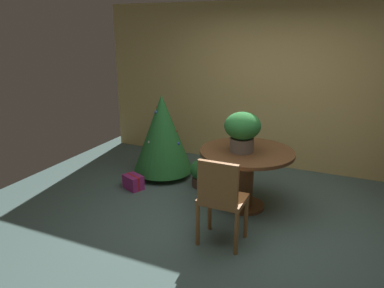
# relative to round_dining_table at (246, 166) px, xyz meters

# --- Properties ---
(ground_plane) EXTENTS (6.60, 6.60, 0.00)m
(ground_plane) POSITION_rel_round_dining_table_xyz_m (-0.02, -0.54, -0.56)
(ground_plane) COLOR #4C6660
(back_wall_panel) EXTENTS (6.00, 0.10, 2.60)m
(back_wall_panel) POSITION_rel_round_dining_table_xyz_m (-0.02, 1.66, 0.74)
(back_wall_panel) COLOR tan
(back_wall_panel) RESTS_ON ground_plane
(round_dining_table) EXTENTS (1.16, 1.16, 0.76)m
(round_dining_table) POSITION_rel_round_dining_table_xyz_m (0.00, 0.00, 0.00)
(round_dining_table) COLOR brown
(round_dining_table) RESTS_ON ground_plane
(flower_vase) EXTENTS (0.44, 0.44, 0.49)m
(flower_vase) POSITION_rel_round_dining_table_xyz_m (-0.05, -0.06, 0.49)
(flower_vase) COLOR #665B51
(flower_vase) RESTS_ON round_dining_table
(wooden_chair_near) EXTENTS (0.46, 0.39, 0.96)m
(wooden_chair_near) POSITION_rel_round_dining_table_xyz_m (0.00, -0.93, -0.00)
(wooden_chair_near) COLOR brown
(wooden_chair_near) RESTS_ON ground_plane
(holiday_tree) EXTENTS (0.91, 0.91, 1.26)m
(holiday_tree) POSITION_rel_round_dining_table_xyz_m (-1.46, 0.51, 0.12)
(holiday_tree) COLOR brown
(holiday_tree) RESTS_ON ground_plane
(gift_box_purple) EXTENTS (0.33, 0.29, 0.20)m
(gift_box_purple) POSITION_rel_round_dining_table_xyz_m (-1.60, -0.12, -0.46)
(gift_box_purple) COLOR #9E287A
(gift_box_purple) RESTS_ON ground_plane
(potted_plant) EXTENTS (0.30, 0.30, 0.41)m
(potted_plant) POSITION_rel_round_dining_table_xyz_m (-0.76, 0.35, -0.35)
(potted_plant) COLOR #4C382D
(potted_plant) RESTS_ON ground_plane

